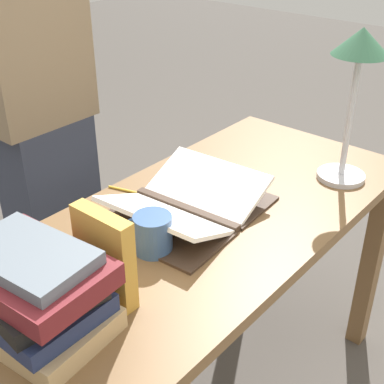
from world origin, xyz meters
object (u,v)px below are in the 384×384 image
object	(u,v)px
reading_lamp	(358,67)
pencil	(130,191)
coffee_mug	(152,233)
person_reader	(39,112)
open_book	(186,205)
book_stack_tall	(35,293)
book_standing_upright	(105,257)

from	to	relation	value
reading_lamp	pencil	xyz separation A→B (m)	(0.48, -0.44, -0.35)
coffee_mug	person_reader	size ratio (longest dim) A/B	0.07
open_book	pencil	world-z (taller)	open_book
pencil	open_book	bearing A→B (deg)	95.65
coffee_mug	person_reader	xyz separation A→B (m)	(-0.21, -0.72, 0.07)
book_stack_tall	person_reader	size ratio (longest dim) A/B	0.17
open_book	coffee_mug	size ratio (longest dim) A/B	3.61
open_book	coffee_mug	bearing A→B (deg)	11.29
book_standing_upright	pencil	distance (m)	0.48
open_book	coffee_mug	distance (m)	0.20
coffee_mug	person_reader	bearing A→B (deg)	-105.87
coffee_mug	person_reader	distance (m)	0.76
book_standing_upright	person_reader	size ratio (longest dim) A/B	0.12
book_stack_tall	pencil	world-z (taller)	book_stack_tall
open_book	pencil	size ratio (longest dim) A/B	3.33
book_standing_upright	book_stack_tall	bearing A→B (deg)	-10.38
book_standing_upright	person_reader	distance (m)	0.86
reading_lamp	person_reader	xyz separation A→B (m)	(0.44, -0.91, -0.23)
open_book	person_reader	size ratio (longest dim) A/B	0.25
coffee_mug	book_stack_tall	bearing A→B (deg)	2.72
reading_lamp	coffee_mug	distance (m)	0.74
open_book	pencil	xyz separation A→B (m)	(0.02, -0.20, -0.02)
open_book	book_standing_upright	distance (m)	0.40
open_book	coffee_mug	xyz separation A→B (m)	(0.19, 0.05, 0.02)
open_book	pencil	distance (m)	0.20
book_stack_tall	pencil	distance (m)	0.59
reading_lamp	pencil	size ratio (longest dim) A/B	3.34
book_stack_tall	person_reader	world-z (taller)	person_reader
reading_lamp	person_reader	size ratio (longest dim) A/B	0.26
book_stack_tall	reading_lamp	xyz separation A→B (m)	(-0.99, 0.17, 0.26)
open_book	coffee_mug	world-z (taller)	coffee_mug
book_stack_tall	open_book	bearing A→B (deg)	-172.77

